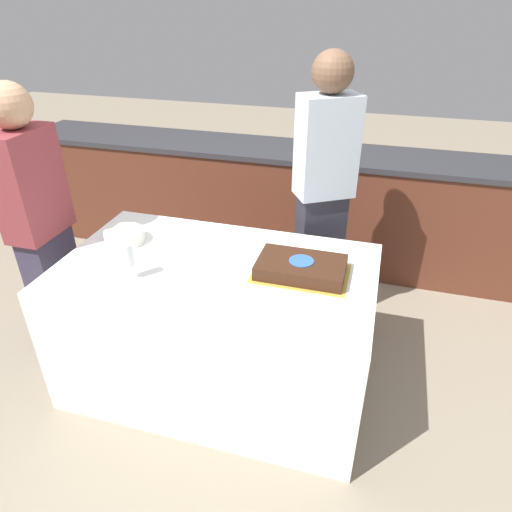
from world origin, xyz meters
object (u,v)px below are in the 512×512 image
(cake, at_px, (301,268))
(wine_glass, at_px, (128,256))
(plate_stack, at_px, (125,236))
(person_seated_left, at_px, (40,226))
(person_cutting_cake, at_px, (323,196))

(cake, height_order, wine_glass, wine_glass)
(plate_stack, height_order, person_seated_left, person_seated_left)
(plate_stack, relative_size, wine_glass, 1.16)
(cake, height_order, person_cutting_cake, person_cutting_cake)
(cake, xyz_separation_m, person_cutting_cake, (0.00, 0.64, 0.12))
(cake, bearing_deg, person_seated_left, -177.74)
(wine_glass, bearing_deg, cake, 18.48)
(wine_glass, bearing_deg, person_seated_left, 162.79)
(wine_glass, distance_m, person_cutting_cake, 1.20)
(cake, relative_size, plate_stack, 2.14)
(person_cutting_cake, bearing_deg, person_seated_left, -6.01)
(cake, xyz_separation_m, person_seated_left, (-1.45, -0.06, 0.06))
(plate_stack, relative_size, person_cutting_cake, 0.13)
(plate_stack, bearing_deg, person_seated_left, -165.35)
(plate_stack, distance_m, wine_glass, 0.40)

